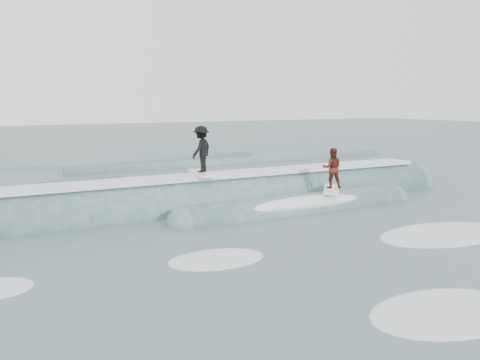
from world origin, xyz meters
TOP-DOWN VIEW (x-y plane):
  - ground at (0.00, 0.00)m, footprint 160.00×160.00m
  - breaking_wave at (0.30, 6.03)m, footprint 21.51×3.96m
  - surfer_black at (-1.04, 6.39)m, footprint 1.24×2.07m
  - surfer_red at (3.22, 4.19)m, footprint 1.71×1.88m
  - whitewater at (-0.42, -1.15)m, footprint 14.77×7.07m
  - far_swells at (-1.12, 17.65)m, footprint 42.12×8.65m

SIDE VIEW (x-z plane):
  - ground at x=0.00m, z-range 0.00..0.00m
  - whitewater at x=-0.42m, z-range -0.05..0.05m
  - far_swells at x=-1.12m, z-range -0.40..0.40m
  - breaking_wave at x=0.30m, z-range -1.14..1.22m
  - surfer_red at x=3.22m, z-range 0.55..2.13m
  - surfer_black at x=-1.04m, z-range 1.22..3.00m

